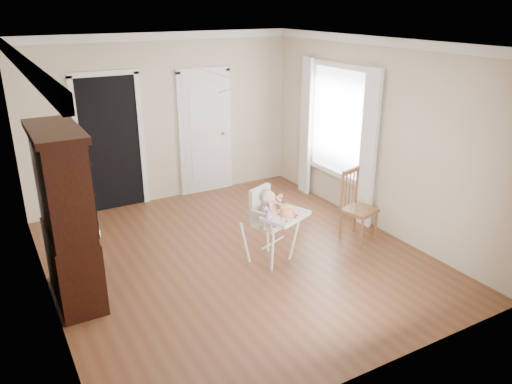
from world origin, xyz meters
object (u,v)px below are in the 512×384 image
cake (288,211)px  sippy_cup (268,215)px  china_cabinet (67,217)px  high_chair (271,217)px  dining_chair (358,208)px

cake → sippy_cup: sippy_cup is taller
cake → sippy_cup: (-0.28, -0.02, 0.02)m
china_cabinet → sippy_cup: bearing=-15.1°
high_chair → dining_chair: dining_chair is taller
high_chair → dining_chair: (1.39, -0.03, -0.15)m
china_cabinet → high_chair: bearing=-8.8°
china_cabinet → dining_chair: (3.71, -0.39, -0.52)m
high_chair → china_cabinet: size_ratio=0.51×
cake → high_chair: bearing=120.5°
sippy_cup → china_cabinet: china_cabinet is taller
dining_chair → high_chair: bearing=163.0°
high_chair → dining_chair: bearing=-23.0°
high_chair → china_cabinet: (-2.32, 0.36, 0.36)m
sippy_cup → china_cabinet: size_ratio=0.08×
china_cabinet → dining_chair: size_ratio=1.97×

